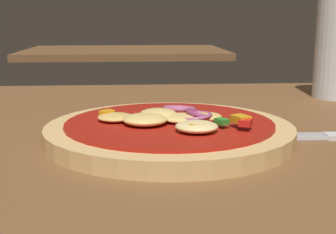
{
  "coord_description": "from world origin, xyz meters",
  "views": [
    {
      "loc": [
        -0.07,
        -0.45,
        0.15
      ],
      "look_at": [
        -0.04,
        0.03,
        0.05
      ],
      "focal_mm": 50.16,
      "sensor_mm": 36.0,
      "label": 1
    }
  ],
  "objects": [
    {
      "name": "dining_table",
      "position": [
        0.0,
        0.0,
        0.01
      ],
      "size": [
        1.44,
        0.83,
        0.03
      ],
      "color": "brown",
      "rests_on": "ground"
    },
    {
      "name": "pizza",
      "position": [
        -0.04,
        0.01,
        0.04
      ],
      "size": [
        0.25,
        0.25,
        0.03
      ],
      "color": "tan",
      "rests_on": "dining_table"
    },
    {
      "name": "background_table",
      "position": [
        -0.11,
        1.41,
        0.01
      ],
      "size": [
        0.77,
        0.52,
        0.03
      ],
      "color": "brown",
      "rests_on": "ground"
    }
  ]
}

